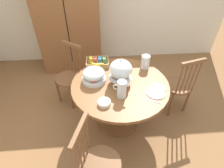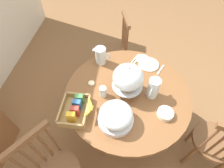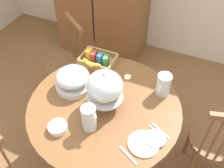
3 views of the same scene
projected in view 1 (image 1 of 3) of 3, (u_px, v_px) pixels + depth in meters
The scene contains 19 objects.
ground_plane at pixel (116, 118), 2.77m from camera, with size 10.00×10.00×0.00m, color brown.
wooden_armoire at pixel (69, 19), 3.25m from camera, with size 1.18×0.60×1.96m.
dining_table at pixel (120, 96), 2.38m from camera, with size 1.21×1.21×0.74m.
windsor_chair_near_window at pixel (70, 77), 2.81m from camera, with size 0.46×0.46×0.97m.
windsor_chair_by_cabinet at pixel (98, 164), 1.75m from camera, with size 0.42×0.43×0.97m.
windsor_chair_facing_door at pixel (178, 86), 2.64m from camera, with size 0.42×0.42×0.97m.
pastry_stand_with_dome at pixel (121, 70), 2.13m from camera, with size 0.28×0.28×0.34m.
fruit_platter_covered at pixel (94, 75), 2.23m from camera, with size 0.30×0.30×0.18m.
orange_juice_pitcher at pixel (122, 90), 2.01m from camera, with size 0.18×0.10×0.21m.
milk_pitcher at pixel (145, 63), 2.45m from camera, with size 0.12×0.20×0.19m.
cereal_basket at pixel (98, 62), 2.52m from camera, with size 0.32×0.30×0.12m.
china_plate_large at pixel (156, 93), 2.10m from camera, with size 0.22×0.22×0.01m, color white.
china_plate_small at pixel (160, 88), 2.15m from camera, with size 0.15×0.15×0.01m, color white.
cereal_bowl at pixel (104, 103), 1.96m from camera, with size 0.14×0.14×0.04m, color white.
drinking_glass at pixel (113, 70), 2.38m from camera, with size 0.06×0.06×0.11m, color silver.
butter_dish at pixel (121, 66), 2.52m from camera, with size 0.06×0.06×0.02m, color beige.
table_knife at pixel (158, 86), 2.21m from camera, with size 0.17×0.01×0.01m, color silver.
dinner_fork at pixel (159, 84), 2.23m from camera, with size 0.17×0.01×0.01m, color silver.
soup_spoon at pixel (153, 101), 2.01m from camera, with size 0.17×0.01×0.01m, color silver.
Camera 1 is at (-0.20, -1.79, 2.17)m, focal length 29.19 mm.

